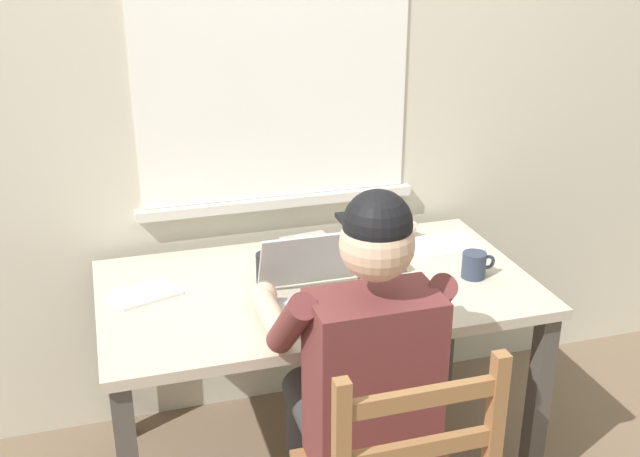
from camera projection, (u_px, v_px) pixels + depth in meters
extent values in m
cube|color=beige|center=(279.00, 82.00, 2.78)|extent=(6.00, 0.04, 2.60)
cube|color=white|center=(274.00, 67.00, 2.73)|extent=(1.00, 0.01, 0.97)
cube|color=beige|center=(278.00, 202.00, 2.91)|extent=(1.06, 0.06, 0.04)
cube|color=#BCB29E|center=(317.00, 289.00, 2.58)|extent=(1.43, 0.80, 0.03)
cube|color=#4C4742|center=(537.00, 405.00, 2.58)|extent=(0.06, 0.06, 0.69)
cube|color=#4C4742|center=(118.00, 358.00, 2.85)|extent=(0.06, 0.06, 0.69)
cube|color=#4C4742|center=(447.00, 309.00, 3.20)|extent=(0.06, 0.06, 0.69)
cube|color=brown|center=(373.00, 380.00, 2.06)|extent=(0.34, 0.20, 0.50)
sphere|color=#DBB293|center=(377.00, 244.00, 1.90)|extent=(0.19, 0.19, 0.19)
sphere|color=black|center=(378.00, 224.00, 1.89)|extent=(0.17, 0.17, 0.17)
cube|color=black|center=(366.00, 219.00, 1.97)|extent=(0.13, 0.10, 0.01)
cylinder|color=#38383D|center=(319.00, 420.00, 2.30)|extent=(0.13, 0.40, 0.13)
cylinder|color=#38383D|center=(376.00, 410.00, 2.35)|extent=(0.13, 0.40, 0.13)
cylinder|color=#38383D|center=(302.00, 443.00, 2.57)|extent=(0.10, 0.10, 0.47)
cylinder|color=#38383D|center=(353.00, 433.00, 2.62)|extent=(0.10, 0.10, 0.47)
cylinder|color=brown|center=(291.00, 324.00, 2.02)|extent=(0.10, 0.25, 0.25)
cylinder|color=#DBB293|center=(272.00, 316.00, 2.27)|extent=(0.07, 0.28, 0.07)
sphere|color=#DBB293|center=(264.00, 295.00, 2.39)|extent=(0.08, 0.08, 0.08)
cylinder|color=brown|center=(431.00, 304.00, 2.13)|extent=(0.10, 0.25, 0.25)
cylinder|color=#DBB293|center=(399.00, 298.00, 2.37)|extent=(0.07, 0.28, 0.07)
sphere|color=#DBB293|center=(379.00, 279.00, 2.49)|extent=(0.08, 0.08, 0.08)
cube|color=olive|center=(493.00, 441.00, 1.83)|extent=(0.04, 0.04, 0.48)
cube|color=olive|center=(420.00, 449.00, 1.78)|extent=(0.36, 0.02, 0.04)
cube|color=olive|center=(423.00, 397.00, 1.72)|extent=(0.36, 0.02, 0.04)
cube|color=#ADAFB2|center=(325.00, 313.00, 2.37)|extent=(0.33, 0.23, 0.02)
cube|color=silver|center=(325.00, 310.00, 2.37)|extent=(0.29, 0.17, 0.00)
cube|color=#ADAFB2|center=(310.00, 260.00, 2.47)|extent=(0.33, 0.10, 0.20)
cube|color=silver|center=(310.00, 260.00, 2.47)|extent=(0.29, 0.08, 0.17)
ellipsoid|color=black|center=(410.00, 292.00, 2.48)|extent=(0.06, 0.10, 0.03)
cylinder|color=beige|center=(399.00, 230.00, 2.89)|extent=(0.08, 0.08, 0.09)
torus|color=beige|center=(412.00, 228.00, 2.91)|extent=(0.05, 0.01, 0.05)
cylinder|color=#2D384C|center=(474.00, 265.00, 2.60)|extent=(0.08, 0.08, 0.09)
torus|color=#2D384C|center=(488.00, 262.00, 2.62)|extent=(0.05, 0.01, 0.05)
cylinder|color=black|center=(267.00, 268.00, 2.57)|extent=(0.07, 0.07, 0.10)
torus|color=black|center=(281.00, 265.00, 2.58)|extent=(0.05, 0.01, 0.05)
cube|color=gray|center=(377.00, 266.00, 2.67)|extent=(0.19, 0.14, 0.03)
cube|color=gray|center=(376.00, 258.00, 2.65)|extent=(0.17, 0.11, 0.03)
cube|color=#2D5B9E|center=(311.00, 257.00, 2.75)|extent=(0.20, 0.13, 0.02)
cube|color=#38844C|center=(309.00, 253.00, 2.72)|extent=(0.16, 0.12, 0.03)
cube|color=gray|center=(307.00, 243.00, 2.72)|extent=(0.18, 0.14, 0.03)
cube|color=white|center=(145.00, 293.00, 2.50)|extent=(0.24, 0.20, 0.01)
cube|color=white|center=(444.00, 245.00, 2.86)|extent=(0.26, 0.20, 0.01)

